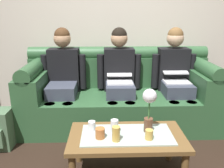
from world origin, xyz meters
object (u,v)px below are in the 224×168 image
couch (119,95)px  cup_far_left (149,135)px  flower_vase (149,105)px  coffee_table (127,140)px  person_middle (119,74)px  cup_near_left (100,133)px  person_left (63,74)px  person_right (175,73)px  cup_far_right (116,134)px  cup_far_center (92,126)px  cup_near_right (114,126)px

couch → cup_far_left: bearing=-81.5°
couch → flower_vase: couch is taller
coffee_table → flower_vase: flower_vase is taller
person_middle → coffee_table: (0.00, -1.06, -0.31)m
cup_near_left → person_left: bearing=113.0°
person_middle → cup_far_left: size_ratio=14.79×
person_right → cup_far_right: 1.43m
cup_far_right → cup_far_left: bearing=4.5°
couch → person_left: size_ratio=1.93×
person_left → cup_far_center: size_ratio=14.72×
flower_vase → cup_far_right: size_ratio=3.13×
coffee_table → cup_far_right: (-0.10, -0.11, 0.12)m
cup_far_left → person_right: bearing=65.2°
coffee_table → person_left: bearing=123.4°
cup_near_left → cup_far_right: (0.13, -0.05, 0.02)m
cup_far_left → couch: bearing=98.5°
person_middle → person_right: size_ratio=1.00×
cup_near_left → cup_near_right: cup_near_right is taller
cup_far_right → person_middle: bearing=85.2°
coffee_table → cup_far_center: bearing=165.0°
person_middle → cup_far_center: 1.05m
person_left → coffee_table: 1.31m
flower_vase → person_right: bearing=63.2°
coffee_table → cup_far_left: 0.22m
person_left → cup_far_right: (0.60, -1.17, -0.19)m
person_left → person_right: same height
person_left → cup_far_left: size_ratio=14.79×
flower_vase → cup_near_left: (-0.41, -0.10, -0.20)m
person_middle → cup_near_right: bearing=-95.8°
couch → cup_near_left: (-0.23, -1.12, 0.08)m
couch → person_right: 0.76m
flower_vase → cup_far_left: flower_vase is taller
couch → flower_vase: 1.08m
coffee_table → couch: bearing=90.0°
couch → person_right: (0.70, -0.00, 0.29)m
cup_near_right → couch: bearing=84.2°
person_middle → cup_far_center: (-0.30, -0.98, -0.21)m
coffee_table → flower_vase: size_ratio=2.56×
person_left → cup_far_right: bearing=-62.7°
cup_near_right → cup_far_right: bearing=-86.9°
flower_vase → cup_near_right: flower_vase is taller
coffee_table → cup_near_left: (-0.23, -0.06, 0.10)m
cup_near_left → cup_far_center: bearing=118.5°
cup_far_left → flower_vase: bearing=83.1°
cup_far_center → cup_near_left: bearing=-61.5°
cup_near_right → cup_far_center: bearing=165.0°
cup_near_right → coffee_table: bearing=-15.0°
flower_vase → person_left: bearing=131.1°
person_right → cup_far_left: (-0.53, -1.15, -0.21)m
couch → cup_far_right: 1.18m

